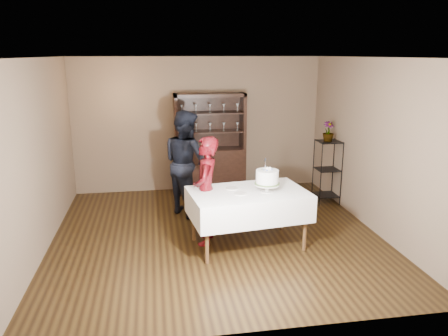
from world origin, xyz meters
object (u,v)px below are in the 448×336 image
at_px(cake_table, 248,204).
at_px(woman, 206,191).
at_px(plant_etagere, 327,169).
at_px(potted_plant, 328,132).
at_px(cake, 267,178).
at_px(man, 186,162).
at_px(china_hutch, 210,160).

distance_m(cake_table, woman, 0.64).
height_order(plant_etagere, potted_plant, potted_plant).
xyz_separation_m(cake_table, cake, (0.26, -0.06, 0.40)).
relative_size(woman, potted_plant, 4.35).
bearing_deg(man, cake_table, 175.69).
relative_size(man, cake, 3.66).
xyz_separation_m(china_hutch, woman, (-0.39, -2.48, 0.14)).
xyz_separation_m(cake_table, potted_plant, (1.84, 1.61, 0.73)).
xyz_separation_m(woman, cake, (0.85, -0.27, 0.23)).
distance_m(plant_etagere, cake, 2.38).
height_order(man, potted_plant, man).
distance_m(plant_etagere, potted_plant, 0.72).
relative_size(plant_etagere, man, 0.66).
height_order(plant_etagere, woman, woman).
relative_size(cake_table, woman, 1.11).
relative_size(china_hutch, cake_table, 1.12).
bearing_deg(cake, potted_plant, 46.57).
bearing_deg(cake, china_hutch, 99.48).
distance_m(woman, potted_plant, 2.86).
distance_m(plant_etagere, woman, 2.86).
distance_m(woman, man, 1.34).
distance_m(china_hutch, woman, 2.52).
relative_size(china_hutch, woman, 1.24).
bearing_deg(man, cake, -178.05).
distance_m(china_hutch, cake, 2.81).
bearing_deg(potted_plant, cake_table, -138.83).
bearing_deg(woman, man, -158.72).
bearing_deg(potted_plant, cake, -133.43).
relative_size(cake_table, cake, 3.56).
xyz_separation_m(china_hutch, cake, (0.46, -2.75, 0.37)).
distance_m(china_hutch, potted_plant, 2.42).
bearing_deg(plant_etagere, potted_plant, -143.82).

